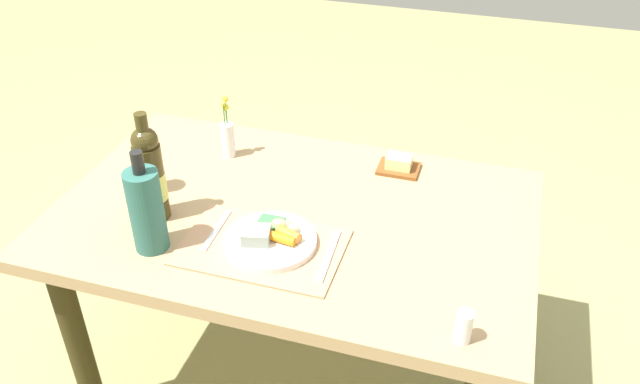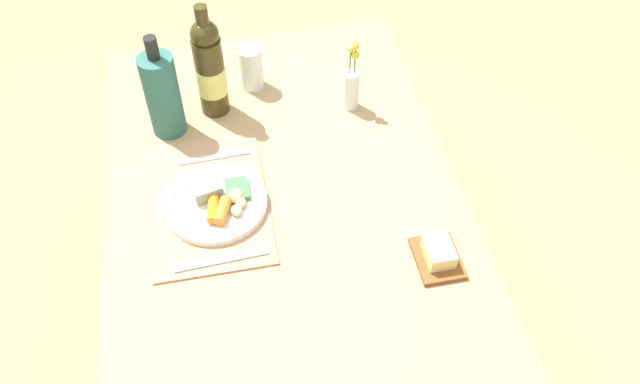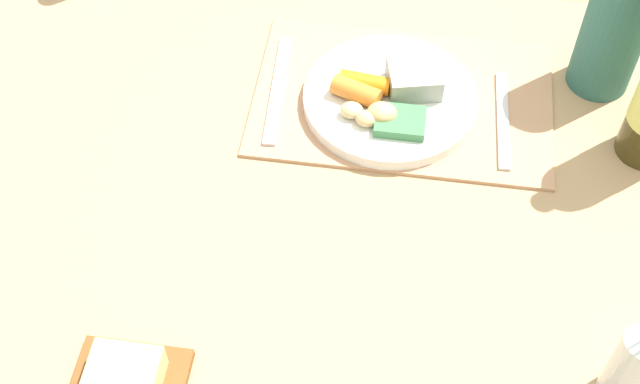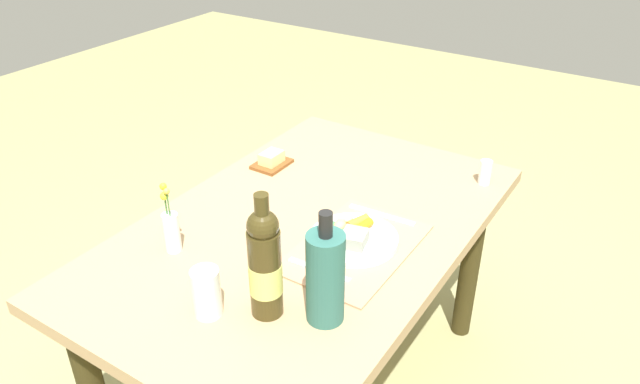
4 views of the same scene
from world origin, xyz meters
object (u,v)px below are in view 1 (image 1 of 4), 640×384
object	(u,v)px
knife	(329,255)
dining_table	(294,238)
fork	(216,230)
salt_shaker	(464,327)
butter_dish	(399,165)
cooler_bottle	(146,210)
flower_vase	(228,137)
dinner_plate	(270,239)
water_tumbler	(149,174)
wine_bottle	(150,174)

from	to	relation	value
knife	dining_table	bearing A→B (deg)	130.16
fork	salt_shaker	world-z (taller)	salt_shaker
dining_table	fork	bearing A→B (deg)	-137.85
dining_table	butter_dish	distance (m)	0.41
cooler_bottle	salt_shaker	bearing A→B (deg)	-6.40
flower_vase	salt_shaker	bearing A→B (deg)	-35.50
butter_dish	dinner_plate	bearing A→B (deg)	-118.15
knife	dinner_plate	bearing A→B (deg)	175.21
knife	flower_vase	bearing A→B (deg)	135.70
dining_table	flower_vase	distance (m)	0.42
fork	water_tumbler	bearing A→B (deg)	151.63
wine_bottle	salt_shaker	bearing A→B (deg)	-13.98
fork	flower_vase	size ratio (longest dim) A/B	0.87
dining_table	salt_shaker	distance (m)	0.65
dining_table	wine_bottle	xyz separation A→B (m)	(-0.37, -0.13, 0.24)
salt_shaker	wine_bottle	size ratio (longest dim) A/B	0.25
flower_vase	wine_bottle	xyz separation A→B (m)	(-0.06, -0.37, 0.07)
butter_dish	cooler_bottle	bearing A→B (deg)	-134.08
knife	cooler_bottle	bearing A→B (deg)	-171.68
wine_bottle	dinner_plate	bearing A→B (deg)	-4.74
dinner_plate	fork	bearing A→B (deg)	177.30
dinner_plate	water_tumbler	xyz separation A→B (m)	(-0.44, 0.14, 0.03)
water_tumbler	wine_bottle	distance (m)	0.16
butter_dish	water_tumbler	bearing A→B (deg)	-154.53
dining_table	water_tumbler	bearing A→B (deg)	-177.61
flower_vase	cooler_bottle	distance (m)	0.50
fork	knife	bearing A→B (deg)	-4.48
fork	salt_shaker	xyz separation A→B (m)	(0.70, -0.20, 0.03)
wine_bottle	butter_dish	xyz separation A→B (m)	(0.61, 0.45, -0.12)
cooler_bottle	knife	bearing A→B (deg)	11.35
fork	salt_shaker	bearing A→B (deg)	-18.27
water_tumbler	butter_dish	world-z (taller)	water_tumbler
flower_vase	cooler_bottle	xyz separation A→B (m)	(-0.00, -0.50, 0.05)
wine_bottle	water_tumbler	bearing A→B (deg)	125.82
wine_bottle	cooler_bottle	bearing A→B (deg)	-65.94
wine_bottle	cooler_bottle	xyz separation A→B (m)	(0.06, -0.13, -0.02)
water_tumbler	cooler_bottle	bearing A→B (deg)	-60.06
dinner_plate	cooler_bottle	size ratio (longest dim) A/B	0.85
butter_dish	salt_shaker	bearing A→B (deg)	-67.23
fork	butter_dish	distance (m)	0.63
dining_table	wine_bottle	world-z (taller)	wine_bottle
dining_table	butter_dish	bearing A→B (deg)	51.74
fork	knife	world-z (taller)	same
fork	knife	size ratio (longest dim) A/B	0.86
wine_bottle	dining_table	bearing A→B (deg)	19.92
dining_table	cooler_bottle	size ratio (longest dim) A/B	4.66
salt_shaker	fork	bearing A→B (deg)	163.99
dining_table	dinner_plate	xyz separation A→B (m)	(-0.01, -0.16, 0.12)
fork	knife	xyz separation A→B (m)	(0.33, -0.01, 0.00)
knife	butter_dish	bearing A→B (deg)	76.46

